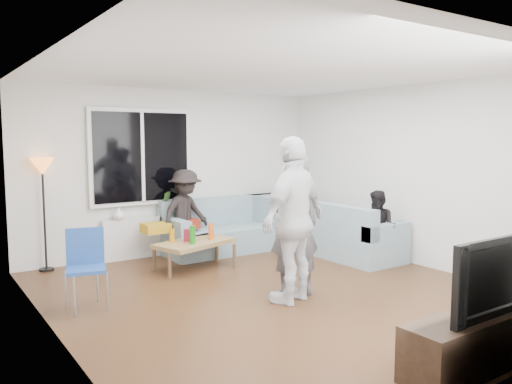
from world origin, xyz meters
TOP-DOWN VIEW (x-y plane):
  - floor at (0.00, 0.00)m, footprint 5.00×5.50m
  - ceiling at (0.00, 0.00)m, footprint 5.00×5.50m
  - wall_back at (0.00, 2.77)m, footprint 5.00×0.04m
  - wall_front at (0.00, -2.77)m, footprint 5.00×0.04m
  - wall_left at (-2.52, 0.00)m, footprint 0.04×5.50m
  - wall_right at (2.52, 0.00)m, footprint 0.04×5.50m
  - window_frame at (-0.60, 2.69)m, footprint 1.62×0.06m
  - window_glass at (-0.60, 2.65)m, footprint 1.50×0.02m
  - window_mullion at (-0.60, 2.64)m, footprint 0.05×0.03m
  - radiator at (-0.60, 2.65)m, footprint 1.30×0.12m
  - potted_plant at (-0.26, 2.62)m, footprint 0.22×0.19m
  - vase at (-1.00, 2.62)m, footprint 0.19×0.19m
  - sofa_back_section at (0.79, 2.27)m, footprint 2.30×0.85m
  - sofa_right_section at (2.02, 1.02)m, footprint 2.00×0.85m
  - sofa_corner at (1.76, 2.27)m, footprint 0.85×0.85m
  - cushion_yellow at (-0.58, 2.25)m, footprint 0.38×0.32m
  - cushion_red at (-0.02, 2.33)m, footprint 0.42×0.37m
  - coffee_table at (-0.30, 1.54)m, footprint 1.23×0.89m
  - pitcher at (-0.36, 1.58)m, footprint 0.17×0.17m
  - side_chair at (-2.05, 0.68)m, footprint 0.49×0.49m
  - floor_lamp at (-2.05, 2.63)m, footprint 0.32×0.32m
  - player_left at (0.11, -0.18)m, footprint 0.69×0.56m
  - player_right at (-0.04, -0.36)m, footprint 1.18×0.78m
  - spectator_right at (2.02, 0.26)m, footprint 0.54×0.62m
  - spectator_back at (-0.06, 2.30)m, footprint 0.99×0.74m
  - tv_console at (0.18, -2.50)m, footprint 1.60×0.40m
  - television at (0.18, -2.50)m, footprint 1.09×0.14m
  - bottle_a at (-0.60, 1.63)m, footprint 0.07×0.07m
  - bottle_b at (-0.42, 1.38)m, footprint 0.08×0.08m
  - bottle_d at (-0.06, 1.51)m, footprint 0.07×0.07m
  - bottle_e at (0.04, 1.67)m, footprint 0.07×0.07m

SIDE VIEW (x-z plane):
  - floor at x=0.00m, z-range -0.04..0.00m
  - coffee_table at x=-0.30m, z-range 0.00..0.40m
  - tv_console at x=0.18m, z-range 0.00..0.44m
  - radiator at x=-0.60m, z-range 0.00..0.62m
  - sofa_back_section at x=0.79m, z-range 0.00..0.85m
  - sofa_right_section at x=2.02m, z-range 0.00..0.85m
  - sofa_corner at x=1.76m, z-range 0.00..0.85m
  - side_chair at x=-2.05m, z-range 0.00..0.86m
  - pitcher at x=-0.36m, z-range 0.40..0.57m
  - bottle_a at x=-0.60m, z-range 0.40..0.59m
  - bottle_e at x=0.04m, z-range 0.40..0.60m
  - cushion_yellow at x=-0.58m, z-range 0.44..0.58m
  - cushion_red at x=-0.02m, z-range 0.45..0.57m
  - bottle_d at x=-0.06m, z-range 0.40..0.63m
  - bottle_b at x=-0.42m, z-range 0.40..0.65m
  - spectator_right at x=2.02m, z-range 0.00..1.09m
  - spectator_back at x=-0.06m, z-range 0.00..1.36m
  - vase at x=-1.00m, z-range 0.62..0.80m
  - television at x=0.18m, z-range 0.44..1.07m
  - floor_lamp at x=-2.05m, z-range 0.00..1.56m
  - potted_plant at x=-0.26m, z-range 0.62..1.01m
  - player_left at x=0.11m, z-range 0.00..1.66m
  - player_right at x=-0.04m, z-range 0.00..1.86m
  - wall_back at x=0.00m, z-range 0.00..2.60m
  - wall_front at x=0.00m, z-range 0.00..2.60m
  - wall_left at x=-2.52m, z-range 0.00..2.60m
  - wall_right at x=2.52m, z-range 0.00..2.60m
  - window_frame at x=-0.60m, z-range 0.81..2.29m
  - window_glass at x=-0.60m, z-range 0.88..2.23m
  - window_mullion at x=-0.60m, z-range 0.88..2.23m
  - ceiling at x=0.00m, z-range 2.60..2.64m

